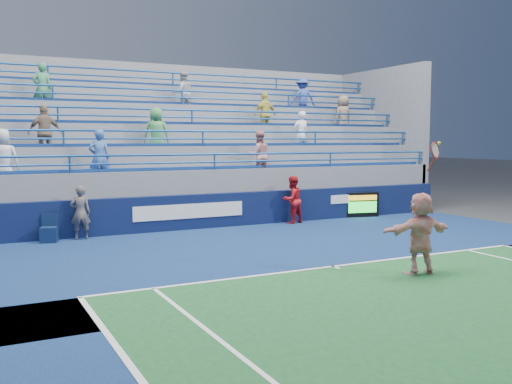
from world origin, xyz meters
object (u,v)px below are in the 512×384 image
judge_chair (49,234)px  tennis_player (420,233)px  line_judge (80,213)px  serve_speed_board (362,205)px  ball_girl (292,200)px

judge_chair → tennis_player: size_ratio=0.28×
tennis_player → line_judge: tennis_player is taller
line_judge → tennis_player: bearing=130.5°
serve_speed_board → line_judge: 9.96m
ball_girl → line_judge: bearing=-13.1°
serve_speed_board → ball_girl: bearing=-176.9°
judge_chair → tennis_player: bearing=-49.2°
line_judge → ball_girl: ball_girl is taller
tennis_player → ball_girl: bearing=79.8°
ball_girl → judge_chair: bearing=-12.8°
line_judge → serve_speed_board: bearing=-175.1°
judge_chair → line_judge: bearing=2.9°
tennis_player → line_judge: 9.35m
serve_speed_board → tennis_player: (-4.39, -7.66, 0.42)m
serve_speed_board → line_judge: (-9.96, -0.16, 0.31)m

